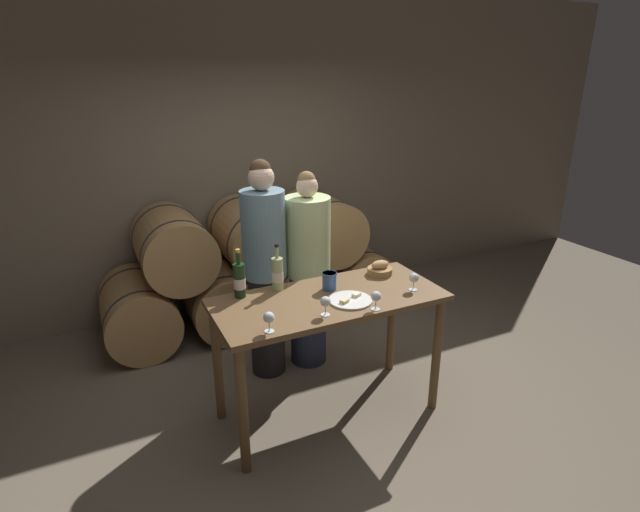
{
  "coord_description": "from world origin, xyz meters",
  "views": [
    {
      "loc": [
        -1.4,
        -2.74,
        2.38
      ],
      "look_at": [
        0.0,
        0.14,
        1.19
      ],
      "focal_mm": 28.0,
      "sensor_mm": 36.0,
      "label": 1
    }
  ],
  "objects_px": {
    "blue_crock": "(329,280)",
    "wine_bottle_red": "(239,280)",
    "person_left": "(265,270)",
    "wine_bottle_white": "(278,274)",
    "tasting_table": "(329,315)",
    "bread_basket": "(380,269)",
    "person_right": "(308,271)",
    "wine_glass_right": "(414,278)",
    "cheese_plate": "(350,300)",
    "wine_glass_center": "(376,297)",
    "wine_glass_far_left": "(269,318)",
    "wine_glass_left": "(325,302)"
  },
  "relations": [
    {
      "from": "blue_crock",
      "to": "wine_bottle_red",
      "type": "bearing_deg",
      "value": 164.99
    },
    {
      "from": "wine_glass_far_left",
      "to": "wine_glass_left",
      "type": "relative_size",
      "value": 1.0
    },
    {
      "from": "wine_glass_far_left",
      "to": "wine_glass_right",
      "type": "height_order",
      "value": "same"
    },
    {
      "from": "person_left",
      "to": "wine_glass_center",
      "type": "height_order",
      "value": "person_left"
    },
    {
      "from": "person_right",
      "to": "wine_glass_far_left",
      "type": "relative_size",
      "value": 13.06
    },
    {
      "from": "bread_basket",
      "to": "blue_crock",
      "type": "bearing_deg",
      "value": -169.94
    },
    {
      "from": "blue_crock",
      "to": "bread_basket",
      "type": "relative_size",
      "value": 0.67
    },
    {
      "from": "wine_bottle_red",
      "to": "wine_bottle_white",
      "type": "distance_m",
      "value": 0.27
    },
    {
      "from": "wine_bottle_white",
      "to": "person_left",
      "type": "bearing_deg",
      "value": 81.89
    },
    {
      "from": "cheese_plate",
      "to": "tasting_table",
      "type": "bearing_deg",
      "value": 129.07
    },
    {
      "from": "wine_bottle_red",
      "to": "bread_basket",
      "type": "relative_size",
      "value": 1.82
    },
    {
      "from": "tasting_table",
      "to": "wine_bottle_white",
      "type": "bearing_deg",
      "value": 133.91
    },
    {
      "from": "wine_bottle_red",
      "to": "wine_glass_center",
      "type": "distance_m",
      "value": 0.92
    },
    {
      "from": "blue_crock",
      "to": "bread_basket",
      "type": "height_order",
      "value": "blue_crock"
    },
    {
      "from": "wine_bottle_red",
      "to": "wine_glass_right",
      "type": "distance_m",
      "value": 1.2
    },
    {
      "from": "bread_basket",
      "to": "wine_glass_center",
      "type": "distance_m",
      "value": 0.6
    },
    {
      "from": "wine_bottle_red",
      "to": "wine_glass_far_left",
      "type": "height_order",
      "value": "wine_bottle_red"
    },
    {
      "from": "wine_glass_center",
      "to": "cheese_plate",
      "type": "bearing_deg",
      "value": 115.74
    },
    {
      "from": "cheese_plate",
      "to": "blue_crock",
      "type": "bearing_deg",
      "value": 99.69
    },
    {
      "from": "cheese_plate",
      "to": "wine_glass_center",
      "type": "xyz_separation_m",
      "value": [
        0.09,
        -0.18,
        0.08
      ]
    },
    {
      "from": "tasting_table",
      "to": "wine_bottle_red",
      "type": "distance_m",
      "value": 0.66
    },
    {
      "from": "person_right",
      "to": "cheese_plate",
      "type": "relative_size",
      "value": 5.73
    },
    {
      "from": "tasting_table",
      "to": "person_right",
      "type": "bearing_deg",
      "value": 76.68
    },
    {
      "from": "wine_bottle_white",
      "to": "wine_glass_right",
      "type": "xyz_separation_m",
      "value": [
        0.85,
        -0.43,
        -0.03
      ]
    },
    {
      "from": "tasting_table",
      "to": "person_left",
      "type": "height_order",
      "value": "person_left"
    },
    {
      "from": "bread_basket",
      "to": "person_right",
      "type": "bearing_deg",
      "value": 124.28
    },
    {
      "from": "person_left",
      "to": "wine_bottle_white",
      "type": "distance_m",
      "value": 0.47
    },
    {
      "from": "wine_glass_far_left",
      "to": "wine_glass_right",
      "type": "distance_m",
      "value": 1.12
    },
    {
      "from": "tasting_table",
      "to": "wine_bottle_red",
      "type": "xyz_separation_m",
      "value": [
        -0.54,
        0.27,
        0.26
      ]
    },
    {
      "from": "wine_glass_far_left",
      "to": "wine_glass_center",
      "type": "relative_size",
      "value": 1.0
    },
    {
      "from": "wine_bottle_red",
      "to": "bread_basket",
      "type": "height_order",
      "value": "wine_bottle_red"
    },
    {
      "from": "wine_glass_far_left",
      "to": "wine_glass_right",
      "type": "bearing_deg",
      "value": 6.11
    },
    {
      "from": "person_right",
      "to": "wine_glass_right",
      "type": "height_order",
      "value": "person_right"
    },
    {
      "from": "wine_bottle_white",
      "to": "wine_glass_right",
      "type": "height_order",
      "value": "wine_bottle_white"
    },
    {
      "from": "wine_bottle_red",
      "to": "tasting_table",
      "type": "bearing_deg",
      "value": -26.75
    },
    {
      "from": "cheese_plate",
      "to": "wine_glass_far_left",
      "type": "xyz_separation_m",
      "value": [
        -0.63,
        -0.15,
        0.08
      ]
    },
    {
      "from": "wine_bottle_red",
      "to": "wine_bottle_white",
      "type": "bearing_deg",
      "value": 0.51
    },
    {
      "from": "wine_glass_left",
      "to": "wine_glass_center",
      "type": "xyz_separation_m",
      "value": [
        0.32,
        -0.07,
        0.0
      ]
    },
    {
      "from": "tasting_table",
      "to": "bread_basket",
      "type": "xyz_separation_m",
      "value": [
        0.53,
        0.19,
        0.18
      ]
    },
    {
      "from": "person_left",
      "to": "cheese_plate",
      "type": "distance_m",
      "value": 0.89
    },
    {
      "from": "bread_basket",
      "to": "cheese_plate",
      "type": "relative_size",
      "value": 0.65
    },
    {
      "from": "person_left",
      "to": "person_right",
      "type": "bearing_deg",
      "value": -0.02
    },
    {
      "from": "person_right",
      "to": "wine_bottle_white",
      "type": "height_order",
      "value": "person_right"
    },
    {
      "from": "wine_glass_right",
      "to": "person_left",
      "type": "bearing_deg",
      "value": 131.88
    },
    {
      "from": "wine_bottle_red",
      "to": "blue_crock",
      "type": "distance_m",
      "value": 0.62
    },
    {
      "from": "tasting_table",
      "to": "cheese_plate",
      "type": "distance_m",
      "value": 0.21
    },
    {
      "from": "blue_crock",
      "to": "cheese_plate",
      "type": "bearing_deg",
      "value": -80.31
    },
    {
      "from": "person_right",
      "to": "blue_crock",
      "type": "distance_m",
      "value": 0.64
    },
    {
      "from": "blue_crock",
      "to": "wine_glass_right",
      "type": "relative_size",
      "value": 0.99
    },
    {
      "from": "person_right",
      "to": "wine_bottle_red",
      "type": "xyz_separation_m",
      "value": [
        -0.71,
        -0.45,
        0.22
      ]
    }
  ]
}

